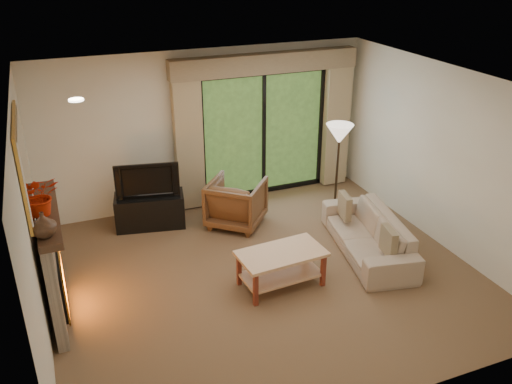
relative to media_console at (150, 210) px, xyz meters
name	(u,v)px	position (x,y,z in m)	size (l,w,h in m)	color
floor	(264,274)	(1.13, -1.95, -0.26)	(5.50, 5.50, 0.00)	brown
ceiling	(266,84)	(1.13, -1.95, 2.34)	(5.50, 5.50, 0.00)	silver
wall_back	(206,129)	(1.13, 0.55, 1.04)	(5.00, 5.00, 0.00)	white
wall_front	(376,297)	(1.13, -4.45, 1.04)	(5.00, 5.00, 0.00)	white
wall_left	(31,226)	(-1.62, -1.95, 1.04)	(5.00, 5.00, 0.00)	white
wall_right	(442,157)	(3.88, -1.95, 1.04)	(5.00, 5.00, 0.00)	white
fireplace	(51,263)	(-1.50, -1.75, 0.42)	(0.24, 1.70, 1.37)	gray
mirror	(23,163)	(-1.59, -1.75, 1.69)	(0.07, 1.45, 1.02)	gold
sliding_door	(263,134)	(2.13, 0.50, 0.84)	(2.26, 0.10, 2.16)	black
curtain_left	(188,140)	(0.78, 0.39, 0.94)	(0.45, 0.18, 2.35)	tan
curtain_right	(336,121)	(3.48, 0.39, 0.94)	(0.45, 0.18, 2.35)	tan
cornice	(266,63)	(2.13, 0.41, 2.06)	(3.20, 0.24, 0.32)	#947E5F
media_console	(150,210)	(0.00, 0.00, 0.00)	(1.06, 0.48, 0.53)	black
tv	(147,179)	(0.00, 0.00, 0.54)	(0.96, 0.13, 0.56)	black
armchair	(236,203)	(1.27, -0.46, 0.11)	(0.80, 0.83, 0.75)	brown
sofa	(368,234)	(2.74, -1.96, 0.02)	(1.97, 0.77, 0.58)	tan
pillow_near	(389,241)	(2.67, -2.53, 0.23)	(0.10, 0.37, 0.37)	#4D3023
pillow_far	(345,206)	(2.67, -1.39, 0.23)	(0.10, 0.37, 0.37)	#4D3023
coffee_table	(281,269)	(1.23, -2.26, -0.02)	(1.11, 0.61, 0.50)	#E5AE80
floor_lamp	(337,172)	(2.84, -0.83, 0.52)	(0.42, 0.42, 1.58)	beige
vase	(43,224)	(-1.48, -2.38, 1.24)	(0.26, 0.26, 0.27)	#422B1D
branches	(40,196)	(-1.48, -1.86, 1.33)	(0.41, 0.36, 0.46)	red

